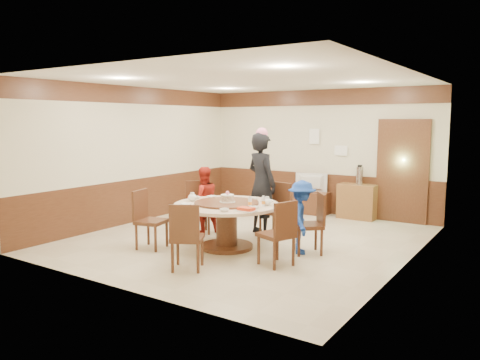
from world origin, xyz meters
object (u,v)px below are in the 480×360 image
Objects in this scene: birthday_cake at (227,198)px; tv_stand at (310,203)px; person_blue at (302,217)px; person_standing at (262,184)px; television at (311,183)px; person_red at (203,200)px; shrimp_platter at (246,210)px; thermos at (360,176)px; side_cabinet at (357,201)px; banquet_table at (227,217)px.

tv_stand is (-0.13, 3.46, -0.59)m from birthday_cake.
person_standing is at bearing 30.13° from person_blue.
tv_stand is at bearing 180.00° from television.
person_standing reaches higher than person_red.
tv_stand is (-0.06, 2.26, -0.70)m from person_standing.
person_standing is at bearing -88.49° from tv_stand.
shrimp_platter is at bearing -79.14° from tv_stand.
birthday_cake is at bearing 80.71° from television.
person_blue is at bearing 118.24° from person_red.
tv_stand is at bearing -68.17° from person_standing.
thermos reaches higher than birthday_cake.
shrimp_platter is 3.89m from thermos.
thermos is (1.07, 2.29, -0.01)m from person_standing.
birthday_cake reaches higher than side_cabinet.
television reaches higher than tv_stand.
birthday_cake is at bearing 113.45° from person_standing.
banquet_table is at bearing 166.59° from birthday_cake.
thermos is at bearing 1.52° from tv_stand.
banquet_table is 3.46m from television.
television is at bearing 92.07° from birthday_cake.
birthday_cake is 3.65m from side_cabinet.
person_standing is at bearing 92.12° from banquet_table.
person_red reaches higher than tv_stand.
birthday_cake is 0.31× the size of tv_stand.
birthday_cake is (-1.15, -0.42, 0.26)m from person_blue.
television is 1.92× the size of thermos.
banquet_table is at bearing 80.36° from television.
banquet_table reaches higher than tv_stand.
person_blue is at bearing 167.65° from person_standing.
person_blue is at bearing -86.63° from side_cabinet.
thermos is (1.00, 3.49, 0.10)m from birthday_cake.
television is 0.91× the size of side_cabinet.
shrimp_platter is 0.79× the size of thermos.
tv_stand is (-0.74, 3.84, -0.53)m from shrimp_platter.
person_blue is 0.98m from shrimp_platter.
thermos is at bearing 73.62° from banquet_table.
person_blue is 3.32m from tv_stand.
person_blue is at bearing -87.28° from thermos.
person_standing reaches higher than person_blue.
television is at bearing 0.00° from tv_stand.
person_standing is at bearing -114.98° from thermos.
banquet_table is 3.47m from tv_stand.
person_standing is 1.14m from person_red.
person_red reaches higher than banquet_table.
banquet_table is 2.05× the size of tv_stand.
shrimp_platter is 3.91m from side_cabinet.
tv_stand is at bearing 100.86° from shrimp_platter.
person_blue is at bearing 56.05° from shrimp_platter.
television reaches higher than banquet_table.
thermos is (0.39, 3.87, 0.16)m from shrimp_platter.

